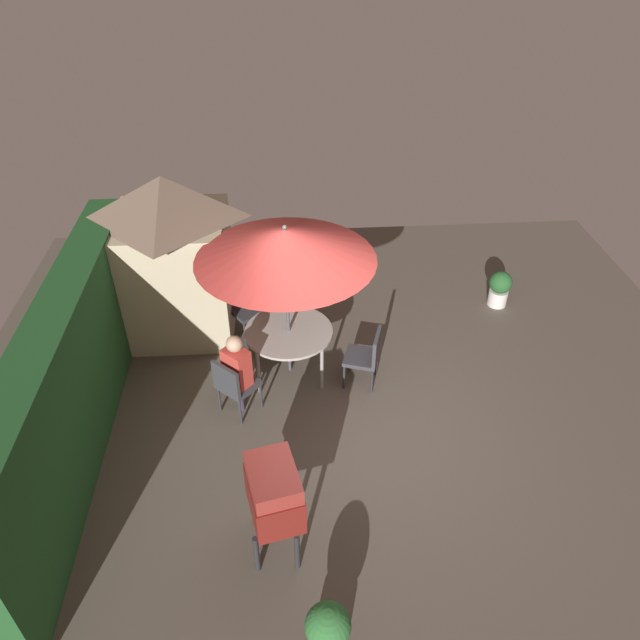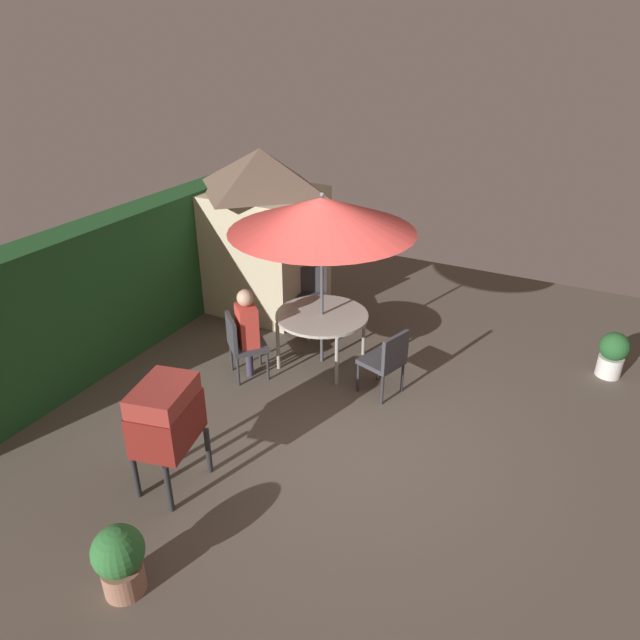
{
  "view_description": "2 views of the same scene",
  "coord_description": "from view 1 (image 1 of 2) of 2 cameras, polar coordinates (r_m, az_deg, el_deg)",
  "views": [
    {
      "loc": [
        -5.61,
        0.86,
        5.87
      ],
      "look_at": [
        0.77,
        0.4,
        1.13
      ],
      "focal_mm": 33.27,
      "sensor_mm": 36.0,
      "label": 1
    },
    {
      "loc": [
        -5.13,
        -2.36,
        4.23
      ],
      "look_at": [
        0.73,
        0.67,
        0.85
      ],
      "focal_mm": 32.36,
      "sensor_mm": 36.0,
      "label": 2
    }
  ],
  "objects": [
    {
      "name": "ground_plane",
      "position": [
        8.16,
        3.22,
        -9.51
      ],
      "size": [
        11.0,
        11.0,
        0.0
      ],
      "primitive_type": "plane",
      "color": "brown"
    },
    {
      "name": "garden_shed",
      "position": [
        9.3,
        -13.96,
        6.07
      ],
      "size": [
        1.7,
        1.77,
        2.59
      ],
      "color": "#C6B793",
      "rests_on": "ground"
    },
    {
      "name": "chair_far_side",
      "position": [
        8.37,
        4.57,
        -3.33
      ],
      "size": [
        0.58,
        0.58,
        0.9
      ],
      "color": "#38383D",
      "rests_on": "ground"
    },
    {
      "name": "patio_table",
      "position": [
        8.47,
        -3.03,
        -1.31
      ],
      "size": [
        1.26,
        1.26,
        0.74
      ],
      "color": "#B2ADA3",
      "rests_on": "ground"
    },
    {
      "name": "potted_plant_by_grill",
      "position": [
        10.49,
        16.9,
        3.0
      ],
      "size": [
        0.38,
        0.38,
        0.64
      ],
      "color": "silver",
      "rests_on": "ground"
    },
    {
      "name": "chair_toward_hedge",
      "position": [
        9.39,
        -7.28,
        1.46
      ],
      "size": [
        0.64,
        0.64,
        0.9
      ],
      "color": "#38383D",
      "rests_on": "ground"
    },
    {
      "name": "hedge_backdrop",
      "position": [
        7.89,
        -22.75,
        -5.11
      ],
      "size": [
        5.9,
        0.53,
        1.99
      ],
      "color": "#1E4C23",
      "rests_on": "ground"
    },
    {
      "name": "chair_near_shed",
      "position": [
        7.97,
        -8.29,
        -6.12
      ],
      "size": [
        0.65,
        0.65,
        0.9
      ],
      "color": "#38383D",
      "rests_on": "ground"
    },
    {
      "name": "patio_umbrella",
      "position": [
        7.67,
        -3.37,
        7.26
      ],
      "size": [
        2.4,
        2.4,
        2.41
      ],
      "color": "#4C4C51",
      "rests_on": "ground"
    },
    {
      "name": "potted_plant_by_shed",
      "position": [
        6.12,
        0.76,
        -27.73
      ],
      "size": [
        0.43,
        0.43,
        0.66
      ],
      "color": "#936651",
      "rests_on": "ground"
    },
    {
      "name": "person_in_red",
      "position": [
        7.84,
        -8.02,
        -4.38
      ],
      "size": [
        0.41,
        0.41,
        1.26
      ],
      "color": "#CC3D33",
      "rests_on": "ground"
    },
    {
      "name": "bbq_grill",
      "position": [
        6.32,
        -4.45,
        -16.29
      ],
      "size": [
        0.79,
        0.64,
        1.2
      ],
      "color": "maroon",
      "rests_on": "ground"
    }
  ]
}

